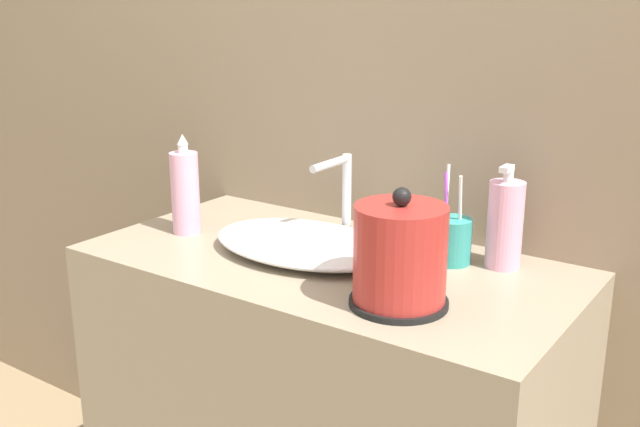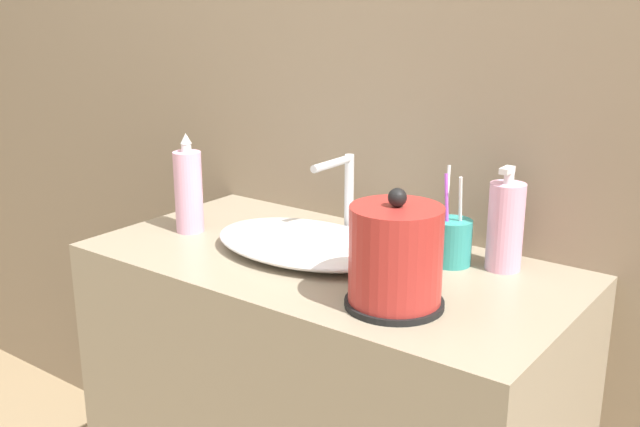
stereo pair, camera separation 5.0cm
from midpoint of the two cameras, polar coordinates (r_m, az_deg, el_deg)
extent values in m
cube|color=gray|center=(1.76, 5.19, 11.37)|extent=(6.00, 0.04, 2.60)
ellipsoid|color=white|center=(1.64, -2.11, -2.26)|extent=(0.44, 0.28, 0.05)
cylinder|color=silver|center=(1.75, 1.22, 1.45)|extent=(0.02, 0.02, 0.19)
cylinder|color=silver|center=(1.67, -0.07, 3.82)|extent=(0.02, 0.14, 0.02)
cylinder|color=silver|center=(1.75, 2.16, -1.13)|extent=(0.02, 0.02, 0.04)
cylinder|color=black|center=(1.39, 4.96, -6.73)|extent=(0.18, 0.18, 0.01)
cylinder|color=#B22D28|center=(1.35, 5.05, -3.29)|extent=(0.17, 0.17, 0.19)
sphere|color=black|center=(1.32, 5.17, 1.27)|extent=(0.03, 0.03, 0.03)
cylinder|color=teal|center=(1.60, 9.10, -2.07)|extent=(0.08, 0.08, 0.10)
cylinder|color=#B24CCC|center=(1.57, 8.73, 0.25)|extent=(0.03, 0.02, 0.16)
cylinder|color=white|center=(1.57, 8.70, 0.61)|extent=(0.02, 0.03, 0.17)
cylinder|color=white|center=(1.57, 9.72, 0.21)|extent=(0.01, 0.03, 0.15)
cylinder|color=#EAA8C6|center=(1.58, 13.02, -0.86)|extent=(0.07, 0.07, 0.18)
cylinder|color=white|center=(1.55, 13.27, 2.78)|extent=(0.02, 0.02, 0.02)
cube|color=white|center=(1.54, 13.13, 3.34)|extent=(0.02, 0.04, 0.01)
cylinder|color=#EAA8C6|center=(1.79, -11.03, 1.53)|extent=(0.07, 0.07, 0.19)
cylinder|color=white|center=(1.77, -11.22, 4.87)|extent=(0.02, 0.02, 0.02)
cone|color=white|center=(1.76, -11.26, 5.57)|extent=(0.03, 0.03, 0.02)
camera|label=1|loc=(0.03, -90.91, -0.27)|focal=42.00mm
camera|label=2|loc=(0.03, 89.09, 0.27)|focal=42.00mm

